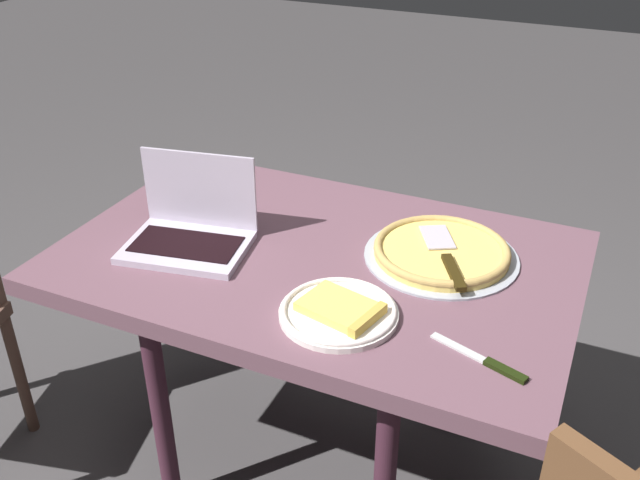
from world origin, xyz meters
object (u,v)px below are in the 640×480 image
object	(u,v)px
laptop	(191,228)
pizza_tray	(442,252)
dining_table	(317,277)
pizza_plate	(339,311)
table_knife	(487,362)

from	to	relation	value
laptop	pizza_tray	size ratio (longest dim) A/B	0.89
dining_table	pizza_plate	distance (m)	0.28
pizza_tray	laptop	bearing A→B (deg)	-162.05
dining_table	pizza_tray	distance (m)	0.32
pizza_plate	table_knife	distance (m)	0.33
pizza_plate	table_knife	bearing A→B (deg)	-4.01
dining_table	table_knife	size ratio (longest dim) A/B	6.02
laptop	pizza_tray	bearing A→B (deg)	17.95
table_knife	dining_table	bearing A→B (deg)	153.09
dining_table	pizza_plate	bearing A→B (deg)	-55.17
dining_table	laptop	bearing A→B (deg)	-164.73
dining_table	table_knife	distance (m)	0.54
table_knife	pizza_tray	bearing A→B (deg)	118.82
dining_table	table_knife	bearing A→B (deg)	-26.91
pizza_plate	dining_table	bearing A→B (deg)	124.83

